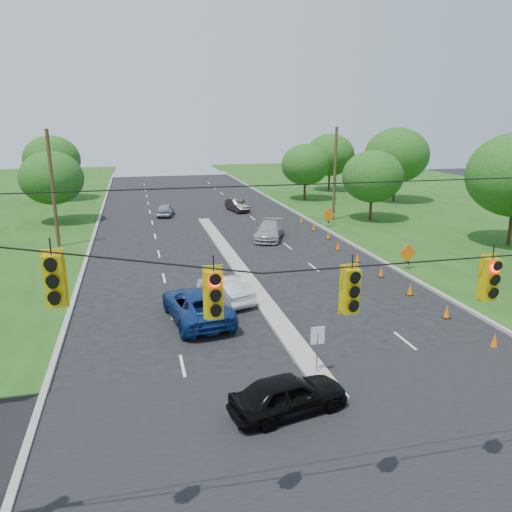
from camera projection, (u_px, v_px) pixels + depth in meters
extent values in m
plane|color=black|center=(392.00, 480.00, 13.83)|extent=(160.00, 160.00, 0.00)
cube|color=black|center=(392.00, 480.00, 13.83)|extent=(160.00, 14.00, 0.02)
cube|color=gray|center=(91.00, 245.00, 39.64)|extent=(0.25, 110.00, 0.16)
cube|color=gray|center=(329.00, 232.00, 44.24)|extent=(0.25, 110.00, 0.16)
cube|color=gray|center=(238.00, 268.00, 33.51)|extent=(1.00, 34.00, 0.18)
cylinder|color=gray|center=(317.00, 355.00, 19.21)|extent=(0.06, 0.06, 1.80)
cube|color=white|center=(318.00, 336.00, 19.00)|extent=(0.55, 0.04, 0.70)
cylinder|color=black|center=(437.00, 243.00, 11.04)|extent=(24.00, 0.04, 0.04)
cube|color=yellow|center=(54.00, 281.00, 9.28)|extent=(0.34, 0.24, 1.00)
cube|color=yellow|center=(214.00, 294.00, 10.11)|extent=(0.34, 0.24, 1.00)
cube|color=yellow|center=(351.00, 291.00, 10.84)|extent=(0.34, 0.24, 1.00)
cube|color=yellow|center=(490.00, 279.00, 11.63)|extent=(0.34, 0.24, 1.00)
cylinder|color=#422D1C|center=(53.00, 190.00, 37.90)|extent=(0.28, 0.28, 9.00)
cylinder|color=#422D1C|center=(335.00, 175.00, 48.29)|extent=(0.28, 0.28, 9.00)
cone|color=#F36600|center=(495.00, 340.00, 21.75)|extent=(0.32, 0.32, 0.70)
cone|color=#F36600|center=(447.00, 311.00, 25.03)|extent=(0.32, 0.32, 0.70)
cone|color=#F36600|center=(410.00, 289.00, 28.31)|extent=(0.32, 0.32, 0.70)
cone|color=#F36600|center=(381.00, 272.00, 31.59)|extent=(0.32, 0.32, 0.70)
cone|color=#F36600|center=(358.00, 257.00, 34.87)|extent=(0.32, 0.32, 0.70)
cone|color=#F36600|center=(338.00, 245.00, 38.15)|extent=(0.32, 0.32, 0.70)
cone|color=#F36600|center=(328.00, 235.00, 41.56)|extent=(0.32, 0.32, 0.70)
cone|color=#F36600|center=(314.00, 227.00, 44.84)|extent=(0.32, 0.32, 0.70)
cone|color=#F36600|center=(301.00, 219.00, 48.12)|extent=(0.32, 0.32, 0.70)
cube|color=black|center=(407.00, 262.00, 33.01)|extent=(0.06, 0.58, 0.26)
cube|color=black|center=(407.00, 262.00, 33.01)|extent=(0.06, 0.58, 0.26)
cube|color=orange|center=(408.00, 253.00, 32.85)|extent=(1.27, 0.05, 1.27)
cube|color=black|center=(328.00, 221.00, 46.13)|extent=(0.06, 0.58, 0.26)
cube|color=black|center=(328.00, 221.00, 46.13)|extent=(0.06, 0.58, 0.26)
cube|color=orange|center=(329.00, 215.00, 45.97)|extent=(1.27, 0.05, 1.27)
cylinder|color=black|center=(55.00, 210.00, 47.79)|extent=(0.28, 0.28, 2.52)
ellipsoid|color=#194C14|center=(52.00, 178.00, 46.98)|extent=(5.88, 5.88, 5.04)
cylinder|color=black|center=(55.00, 189.00, 61.34)|extent=(0.28, 0.28, 2.88)
ellipsoid|color=#194C14|center=(52.00, 160.00, 60.41)|extent=(6.72, 6.72, 5.76)
cylinder|color=black|center=(510.00, 226.00, 39.03)|extent=(0.28, 0.28, 3.24)
cylinder|color=black|center=(371.00, 208.00, 49.01)|extent=(0.28, 0.28, 2.52)
ellipsoid|color=#194C14|center=(373.00, 176.00, 48.19)|extent=(5.88, 5.88, 5.04)
cylinder|color=black|center=(394.00, 189.00, 60.11)|extent=(0.28, 0.28, 3.24)
ellipsoid|color=#194C14|center=(397.00, 155.00, 59.06)|extent=(7.56, 7.56, 6.48)
cylinder|color=black|center=(329.00, 181.00, 69.55)|extent=(0.28, 0.28, 2.88)
ellipsoid|color=#194C14|center=(330.00, 155.00, 68.62)|extent=(6.72, 6.72, 5.76)
cylinder|color=black|center=(305.00, 190.00, 61.67)|extent=(0.28, 0.28, 2.52)
ellipsoid|color=#194C14|center=(305.00, 165.00, 60.86)|extent=(5.88, 5.88, 5.04)
imported|color=black|center=(289.00, 395.00, 16.80)|extent=(4.36, 2.49, 1.40)
imported|color=silver|center=(225.00, 289.00, 27.29)|extent=(2.74, 4.52, 1.41)
imported|color=navy|center=(197.00, 305.00, 24.67)|extent=(3.38, 6.01, 1.58)
imported|color=#9B9B9E|center=(269.00, 231.00, 41.47)|extent=(3.79, 5.37, 1.45)
imported|color=#8C8CA0|center=(165.00, 210.00, 51.62)|extent=(2.22, 4.00, 1.29)
imported|color=black|center=(237.00, 205.00, 54.29)|extent=(2.15, 4.24, 1.33)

